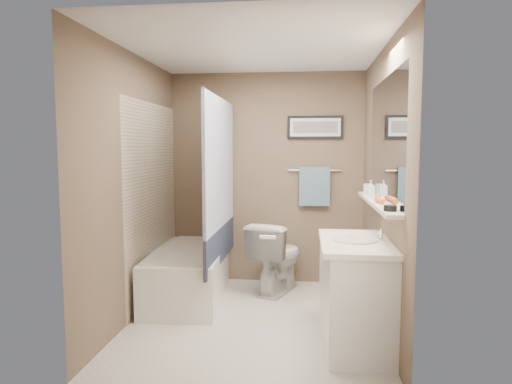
# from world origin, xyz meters

# --- Properties ---
(ground) EXTENTS (2.50, 2.50, 0.00)m
(ground) POSITION_xyz_m (0.00, 0.00, 0.00)
(ground) COLOR beige
(ground) RESTS_ON ground
(ceiling) EXTENTS (2.20, 2.50, 0.04)m
(ceiling) POSITION_xyz_m (0.00, 0.00, 2.38)
(ceiling) COLOR white
(ceiling) RESTS_ON wall_back
(wall_back) EXTENTS (2.20, 0.04, 2.40)m
(wall_back) POSITION_xyz_m (0.00, 1.23, 1.20)
(wall_back) COLOR brown
(wall_back) RESTS_ON ground
(wall_front) EXTENTS (2.20, 0.04, 2.40)m
(wall_front) POSITION_xyz_m (0.00, -1.23, 1.20)
(wall_front) COLOR brown
(wall_front) RESTS_ON ground
(wall_left) EXTENTS (0.04, 2.50, 2.40)m
(wall_left) POSITION_xyz_m (-1.08, 0.00, 1.20)
(wall_left) COLOR brown
(wall_left) RESTS_ON ground
(wall_right) EXTENTS (0.04, 2.50, 2.40)m
(wall_right) POSITION_xyz_m (1.08, 0.00, 1.20)
(wall_right) COLOR brown
(wall_right) RESTS_ON ground
(tile_surround) EXTENTS (0.02, 1.55, 2.00)m
(tile_surround) POSITION_xyz_m (-1.09, 0.50, 1.00)
(tile_surround) COLOR #C1AE92
(tile_surround) RESTS_ON wall_left
(curtain_rod) EXTENTS (0.02, 1.55, 0.02)m
(curtain_rod) POSITION_xyz_m (-0.40, 0.50, 2.05)
(curtain_rod) COLOR silver
(curtain_rod) RESTS_ON wall_left
(curtain_upper) EXTENTS (0.03, 1.45, 1.28)m
(curtain_upper) POSITION_xyz_m (-0.40, 0.50, 1.40)
(curtain_upper) COLOR silver
(curtain_upper) RESTS_ON curtain_rod
(curtain_lower) EXTENTS (0.03, 1.45, 0.36)m
(curtain_lower) POSITION_xyz_m (-0.40, 0.50, 0.58)
(curtain_lower) COLOR #263048
(curtain_lower) RESTS_ON curtain_rod
(mirror) EXTENTS (0.02, 1.60, 1.00)m
(mirror) POSITION_xyz_m (1.09, -0.15, 1.62)
(mirror) COLOR silver
(mirror) RESTS_ON wall_right
(shelf) EXTENTS (0.12, 1.60, 0.03)m
(shelf) POSITION_xyz_m (1.04, -0.15, 1.10)
(shelf) COLOR silver
(shelf) RESTS_ON wall_right
(towel_bar) EXTENTS (0.60, 0.02, 0.02)m
(towel_bar) POSITION_xyz_m (0.55, 1.22, 1.30)
(towel_bar) COLOR silver
(towel_bar) RESTS_ON wall_back
(towel) EXTENTS (0.34, 0.05, 0.44)m
(towel) POSITION_xyz_m (0.55, 1.20, 1.12)
(towel) COLOR #81ABBC
(towel) RESTS_ON towel_bar
(art_frame) EXTENTS (0.62, 0.02, 0.26)m
(art_frame) POSITION_xyz_m (0.55, 1.23, 1.78)
(art_frame) COLOR black
(art_frame) RESTS_ON wall_back
(art_mat) EXTENTS (0.56, 0.00, 0.20)m
(art_mat) POSITION_xyz_m (0.55, 1.22, 1.78)
(art_mat) COLOR white
(art_mat) RESTS_ON art_frame
(art_image) EXTENTS (0.50, 0.00, 0.13)m
(art_image) POSITION_xyz_m (0.55, 1.22, 1.78)
(art_image) COLOR #595959
(art_image) RESTS_ON art_mat
(door) EXTENTS (0.80, 0.02, 2.00)m
(door) POSITION_xyz_m (0.55, -1.24, 1.00)
(door) COLOR silver
(door) RESTS_ON wall_front
(door_handle) EXTENTS (0.10, 0.02, 0.02)m
(door_handle) POSITION_xyz_m (0.22, -1.19, 1.00)
(door_handle) COLOR silver
(door_handle) RESTS_ON door
(bathtub) EXTENTS (0.81, 1.55, 0.50)m
(bathtub) POSITION_xyz_m (-0.75, 0.56, 0.25)
(bathtub) COLOR white
(bathtub) RESTS_ON ground
(tub_rim) EXTENTS (0.56, 1.36, 0.02)m
(tub_rim) POSITION_xyz_m (-0.75, 0.56, 0.50)
(tub_rim) COLOR silver
(tub_rim) RESTS_ON bathtub
(toilet) EXTENTS (0.66, 0.85, 0.77)m
(toilet) POSITION_xyz_m (0.15, 0.86, 0.38)
(toilet) COLOR silver
(toilet) RESTS_ON ground
(vanity) EXTENTS (0.54, 0.92, 0.80)m
(vanity) POSITION_xyz_m (0.85, -0.44, 0.40)
(vanity) COLOR white
(vanity) RESTS_ON ground
(countertop) EXTENTS (0.54, 0.96, 0.04)m
(countertop) POSITION_xyz_m (0.84, -0.44, 0.82)
(countertop) COLOR white
(countertop) RESTS_ON vanity
(sink_basin) EXTENTS (0.34, 0.34, 0.01)m
(sink_basin) POSITION_xyz_m (0.83, -0.44, 0.85)
(sink_basin) COLOR silver
(sink_basin) RESTS_ON countertop
(faucet_spout) EXTENTS (0.02, 0.02, 0.10)m
(faucet_spout) POSITION_xyz_m (1.03, -0.44, 0.89)
(faucet_spout) COLOR silver
(faucet_spout) RESTS_ON countertop
(faucet_knob) EXTENTS (0.05, 0.05, 0.05)m
(faucet_knob) POSITION_xyz_m (1.03, -0.34, 0.87)
(faucet_knob) COLOR silver
(faucet_knob) RESTS_ON countertop
(candle_bowl_near) EXTENTS (0.09, 0.09, 0.04)m
(candle_bowl_near) POSITION_xyz_m (1.04, -0.75, 1.14)
(candle_bowl_near) COLOR black
(candle_bowl_near) RESTS_ON shelf
(hair_brush_front) EXTENTS (0.05, 0.22, 0.04)m
(hair_brush_front) POSITION_xyz_m (1.04, -0.28, 1.14)
(hair_brush_front) COLOR orange
(hair_brush_front) RESTS_ON shelf
(hair_brush_back) EXTENTS (0.07, 0.22, 0.04)m
(hair_brush_back) POSITION_xyz_m (1.04, -0.16, 1.14)
(hair_brush_back) COLOR #EB5921
(hair_brush_back) RESTS_ON shelf
(pink_comb) EXTENTS (0.05, 0.16, 0.01)m
(pink_comb) POSITION_xyz_m (1.04, 0.03, 1.12)
(pink_comb) COLOR pink
(pink_comb) RESTS_ON shelf
(glass_jar) EXTENTS (0.08, 0.08, 0.10)m
(glass_jar) POSITION_xyz_m (1.04, 0.42, 1.17)
(glass_jar) COLOR silver
(glass_jar) RESTS_ON shelf
(soap_bottle) EXTENTS (0.07, 0.07, 0.15)m
(soap_bottle) POSITION_xyz_m (1.04, 0.21, 1.19)
(soap_bottle) COLOR #999999
(soap_bottle) RESTS_ON shelf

